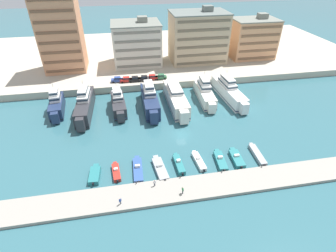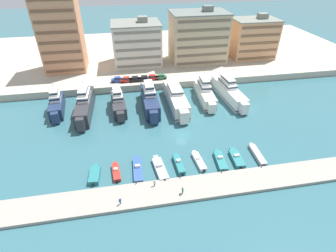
% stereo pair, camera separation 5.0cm
% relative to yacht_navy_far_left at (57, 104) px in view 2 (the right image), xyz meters
% --- Properties ---
extents(ground_plane, '(400.00, 400.00, 0.00)m').
position_rel_yacht_navy_far_left_xyz_m(ground_plane, '(33.95, -17.95, -2.50)').
color(ground_plane, '#336670').
extents(quay_promenade, '(180.00, 70.00, 2.38)m').
position_rel_yacht_navy_far_left_xyz_m(quay_promenade, '(33.95, 44.49, -1.31)').
color(quay_promenade, '#BCB29E').
rests_on(quay_promenade, ground).
extents(pier_dock, '(120.00, 6.35, 0.69)m').
position_rel_yacht_navy_far_left_xyz_m(pier_dock, '(33.95, -37.01, -2.15)').
color(pier_dock, '#9E998E').
rests_on(pier_dock, ground).
extents(yacht_navy_far_left, '(4.78, 14.81, 8.59)m').
position_rel_yacht_navy_far_left_xyz_m(yacht_navy_far_left, '(0.00, 0.00, 0.00)').
color(yacht_navy_far_left, navy).
rests_on(yacht_navy_far_left, ground).
extents(yacht_charcoal_left, '(4.57, 21.07, 9.20)m').
position_rel_yacht_navy_far_left_xyz_m(yacht_charcoal_left, '(8.33, -2.05, 0.30)').
color(yacht_charcoal_left, '#333338').
rests_on(yacht_charcoal_left, ground).
extents(yacht_charcoal_mid_left, '(4.66, 15.32, 8.17)m').
position_rel_yacht_navy_far_left_xyz_m(yacht_charcoal_mid_left, '(18.03, -2.15, -0.18)').
color(yacht_charcoal_mid_left, '#333338').
rests_on(yacht_charcoal_mid_left, ground).
extents(yacht_navy_center_left, '(4.27, 19.92, 9.33)m').
position_rel_yacht_navy_far_left_xyz_m(yacht_navy_center_left, '(27.52, -2.35, 0.32)').
color(yacht_navy_center_left, navy).
rests_on(yacht_navy_center_left, ground).
extents(yacht_ivory_center, '(4.71, 22.83, 7.49)m').
position_rel_yacht_navy_far_left_xyz_m(yacht_ivory_center, '(35.60, -2.41, -0.07)').
color(yacht_ivory_center, silver).
rests_on(yacht_ivory_center, ground).
extents(yacht_ivory_center_right, '(4.73, 19.00, 8.69)m').
position_rel_yacht_navy_far_left_xyz_m(yacht_ivory_center_right, '(45.47, -0.12, 0.01)').
color(yacht_ivory_center_right, silver).
rests_on(yacht_ivory_center_right, ground).
extents(yacht_white_mid_right, '(5.36, 22.70, 8.51)m').
position_rel_yacht_navy_far_left_xyz_m(yacht_white_mid_right, '(53.40, -0.58, 0.02)').
color(yacht_white_mid_right, white).
rests_on(yacht_white_mid_right, ground).
extents(motorboat_teal_far_left, '(2.47, 6.08, 1.10)m').
position_rel_yacht_navy_far_left_xyz_m(motorboat_teal_far_left, '(12.25, -29.83, -1.95)').
color(motorboat_teal_far_left, teal).
rests_on(motorboat_teal_far_left, ground).
extents(motorboat_red_left, '(1.98, 6.14, 1.33)m').
position_rel_yacht_navy_far_left_xyz_m(motorboat_red_left, '(16.77, -29.65, -2.04)').
color(motorboat_red_left, red).
rests_on(motorboat_red_left, ground).
extents(motorboat_blue_mid_left, '(2.20, 8.54, 1.29)m').
position_rel_yacht_navy_far_left_xyz_m(motorboat_blue_mid_left, '(21.46, -29.54, -2.12)').
color(motorboat_blue_mid_left, '#33569E').
rests_on(motorboat_blue_mid_left, ground).
extents(motorboat_grey_center_left, '(2.97, 8.34, 1.47)m').
position_rel_yacht_navy_far_left_xyz_m(motorboat_grey_center_left, '(26.30, -30.25, -2.03)').
color(motorboat_grey_center_left, '#9EA3A8').
rests_on(motorboat_grey_center_left, ground).
extents(motorboat_teal_center, '(1.77, 6.98, 1.64)m').
position_rel_yacht_navy_far_left_xyz_m(motorboat_teal_center, '(30.63, -29.72, -1.93)').
color(motorboat_teal_center, teal).
rests_on(motorboat_teal_center, ground).
extents(motorboat_white_center_right, '(2.03, 6.96, 1.34)m').
position_rel_yacht_navy_far_left_xyz_m(motorboat_white_center_right, '(35.36, -29.45, -2.02)').
color(motorboat_white_center_right, white).
rests_on(motorboat_white_center_right, ground).
extents(motorboat_teal_mid_right, '(2.49, 7.44, 1.50)m').
position_rel_yacht_navy_far_left_xyz_m(motorboat_teal_mid_right, '(40.26, -30.13, -2.00)').
color(motorboat_teal_mid_right, teal).
rests_on(motorboat_teal_mid_right, ground).
extents(motorboat_teal_right, '(2.51, 6.99, 1.42)m').
position_rel_yacht_navy_far_left_xyz_m(motorboat_teal_right, '(44.24, -30.06, -2.00)').
color(motorboat_teal_right, teal).
rests_on(motorboat_teal_right, ground).
extents(motorboat_grey_far_right, '(1.90, 8.21, 0.94)m').
position_rel_yacht_navy_far_left_xyz_m(motorboat_grey_far_right, '(49.55, -29.64, -2.03)').
color(motorboat_grey_far_right, '#9EA3A8').
rests_on(motorboat_grey_far_right, ground).
extents(car_blue_far_left, '(4.15, 2.02, 1.80)m').
position_rel_yacht_navy_far_left_xyz_m(car_blue_far_left, '(18.09, 13.28, 0.85)').
color(car_blue_far_left, '#28428E').
rests_on(car_blue_far_left, quay_promenade).
extents(car_red_left, '(4.12, 1.97, 1.80)m').
position_rel_yacht_navy_far_left_xyz_m(car_red_left, '(21.10, 12.71, 0.85)').
color(car_red_left, red).
rests_on(car_red_left, quay_promenade).
extents(car_black_mid_left, '(4.13, 1.98, 1.80)m').
position_rel_yacht_navy_far_left_xyz_m(car_black_mid_left, '(24.05, 12.62, 0.85)').
color(car_black_mid_left, black).
rests_on(car_black_mid_left, quay_promenade).
extents(car_black_center_left, '(4.16, 2.05, 1.80)m').
position_rel_yacht_navy_far_left_xyz_m(car_black_center_left, '(27.29, 12.70, 0.85)').
color(car_black_center_left, black).
rests_on(car_black_center_left, quay_promenade).
extents(car_red_center, '(4.14, 2.01, 1.80)m').
position_rel_yacht_navy_far_left_xyz_m(car_red_center, '(30.10, 13.05, 0.85)').
color(car_red_center, red).
rests_on(car_red_center, quay_promenade).
extents(car_green_center_right, '(4.11, 1.93, 1.80)m').
position_rel_yacht_navy_far_left_xyz_m(car_green_center_right, '(33.31, 13.03, 0.85)').
color(car_green_center_right, '#2D6642').
rests_on(car_green_center_right, quay_promenade).
extents(apartment_block_far_left, '(14.67, 12.72, 29.30)m').
position_rel_yacht_navy_far_left_xyz_m(apartment_block_far_left, '(-0.26, 28.97, 13.60)').
color(apartment_block_far_left, tan).
rests_on(apartment_block_far_left, quay_promenade).
extents(apartment_block_left, '(18.38, 15.13, 17.70)m').
position_rel_yacht_navy_far_left_xyz_m(apartment_block_left, '(26.61, 30.70, 7.78)').
color(apartment_block_left, silver).
rests_on(apartment_block_left, quay_promenade).
extents(apartment_block_mid_left, '(21.79, 14.77, 20.85)m').
position_rel_yacht_navy_far_left_xyz_m(apartment_block_mid_left, '(50.87, 29.47, 9.35)').
color(apartment_block_mid_left, '#C6AD89').
rests_on(apartment_block_mid_left, quay_promenade).
extents(apartment_block_center_left, '(17.81, 12.35, 17.40)m').
position_rel_yacht_navy_far_left_xyz_m(apartment_block_center_left, '(74.47, 29.56, 7.65)').
color(apartment_block_center_left, tan).
rests_on(apartment_block_center_left, quay_promenade).
extents(pedestrian_near_edge, '(0.28, 0.65, 1.69)m').
position_rel_yacht_navy_far_left_xyz_m(pedestrian_near_edge, '(29.55, -38.26, -0.81)').
color(pedestrian_near_edge, '#282D3D').
rests_on(pedestrian_near_edge, pier_dock).
extents(pedestrian_mid_deck, '(0.59, 0.27, 1.55)m').
position_rel_yacht_navy_far_left_xyz_m(pedestrian_mid_deck, '(24.43, -35.28, -0.89)').
color(pedestrian_mid_deck, '#282D3D').
rests_on(pedestrian_mid_deck, pier_dock).
extents(pedestrian_far_side, '(0.46, 0.45, 1.56)m').
position_rel_yacht_navy_far_left_xyz_m(pedestrian_far_side, '(17.48, -38.74, -0.88)').
color(pedestrian_far_side, '#4C515B').
rests_on(pedestrian_far_side, pier_dock).
extents(bollard_west, '(0.20, 0.20, 0.61)m').
position_rel_yacht_navy_far_left_xyz_m(bollard_west, '(20.80, -34.08, -1.48)').
color(bollard_west, '#2D2D33').
rests_on(bollard_west, pier_dock).
extents(bollard_west_mid, '(0.20, 0.20, 0.61)m').
position_rel_yacht_navy_far_left_xyz_m(bollard_west_mid, '(29.98, -34.08, -1.48)').
color(bollard_west_mid, '#2D2D33').
rests_on(bollard_west_mid, pier_dock).
extents(bollard_east_mid, '(0.20, 0.20, 0.61)m').
position_rel_yacht_navy_far_left_xyz_m(bollard_east_mid, '(39.17, -34.08, -1.48)').
color(bollard_east_mid, '#2D2D33').
rests_on(bollard_east_mid, pier_dock).
extents(bollard_east, '(0.20, 0.20, 0.61)m').
position_rel_yacht_navy_far_left_xyz_m(bollard_east, '(48.36, -34.08, -1.48)').
color(bollard_east, '#2D2D33').
rests_on(bollard_east, pier_dock).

